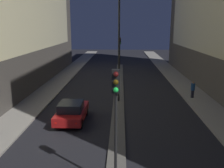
# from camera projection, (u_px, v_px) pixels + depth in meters

# --- Properties ---
(median_strip) EXTENTS (0.95, 36.68, 0.10)m
(median_strip) POSITION_uv_depth(u_px,v_px,m) (119.00, 93.00, 25.07)
(median_strip) COLOR #56544F
(median_strip) RESTS_ON ground
(traffic_light_near) EXTENTS (0.32, 0.42, 4.93)m
(traffic_light_near) POSITION_uv_depth(u_px,v_px,m) (116.00, 103.00, 9.65)
(traffic_light_near) COLOR black
(traffic_light_near) RESTS_ON median_strip
(traffic_light_mid) EXTENTS (0.32, 0.42, 4.93)m
(traffic_light_mid) POSITION_uv_depth(u_px,v_px,m) (120.00, 47.00, 34.65)
(traffic_light_mid) COLOR black
(traffic_light_mid) RESTS_ON median_strip
(street_lamp) EXTENTS (0.54, 0.54, 9.31)m
(street_lamp) POSITION_uv_depth(u_px,v_px,m) (119.00, 28.00, 20.73)
(street_lamp) COLOR black
(street_lamp) RESTS_ON median_strip
(car_left_lane) EXTENTS (1.86, 4.04, 1.49)m
(car_left_lane) POSITION_uv_depth(u_px,v_px,m) (72.00, 112.00, 17.52)
(car_left_lane) COLOR maroon
(car_left_lane) RESTS_ON ground
(pedestrian_on_right_sidewalk) EXTENTS (0.37, 0.37, 1.55)m
(pedestrian_on_right_sidewalk) POSITION_uv_depth(u_px,v_px,m) (193.00, 89.00, 22.89)
(pedestrian_on_right_sidewalk) COLOR black
(pedestrian_on_right_sidewalk) RESTS_ON sidewalk_right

